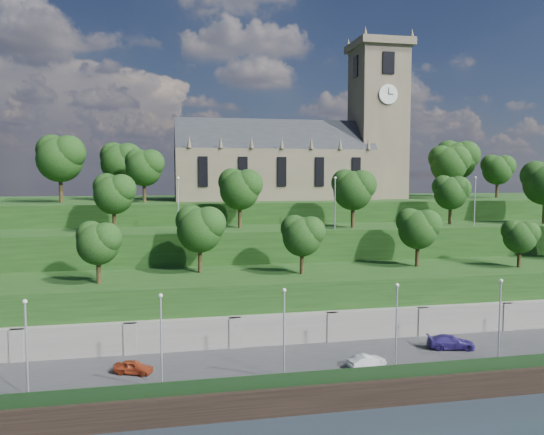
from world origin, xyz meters
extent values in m
plane|color=black|center=(0.00, 0.00, 0.00)|extent=(320.00, 320.00, 0.00)
cube|color=#2D2D30|center=(0.00, 6.00, 1.00)|extent=(160.00, 12.00, 2.00)
cube|color=black|center=(0.00, -0.05, 1.10)|extent=(160.00, 0.50, 2.20)
cube|color=#173316|center=(0.00, 0.60, 2.60)|extent=(160.00, 0.10, 1.20)
cube|color=slate|center=(0.00, 12.00, 2.50)|extent=(160.00, 2.00, 5.00)
cube|color=slate|center=(-35.00, 11.20, 2.50)|extent=(1.20, 0.60, 5.00)
cube|color=slate|center=(-25.00, 11.20, 2.50)|extent=(1.20, 0.60, 5.00)
cube|color=slate|center=(-15.00, 11.20, 2.50)|extent=(1.20, 0.60, 5.00)
cube|color=slate|center=(-5.00, 11.20, 2.50)|extent=(1.20, 0.60, 5.00)
cube|color=slate|center=(5.00, 11.20, 2.50)|extent=(1.20, 0.60, 5.00)
cube|color=slate|center=(15.00, 11.20, 2.50)|extent=(1.20, 0.60, 5.00)
cube|color=#173712|center=(0.00, 18.00, 4.00)|extent=(160.00, 12.00, 8.00)
cube|color=#173712|center=(0.00, 29.00, 6.00)|extent=(160.00, 10.00, 12.00)
cube|color=#173712|center=(0.00, 50.00, 7.50)|extent=(160.00, 32.00, 15.00)
cube|color=brown|center=(-4.00, 46.00, 19.00)|extent=(32.00, 12.00, 8.00)
cube|color=#202327|center=(-4.00, 46.00, 23.00)|extent=(32.00, 10.18, 10.18)
cone|color=brown|center=(-18.00, 40.00, 23.90)|extent=(0.70, 0.70, 1.80)
cone|color=brown|center=(-13.33, 40.00, 23.90)|extent=(0.70, 0.70, 1.80)
cone|color=brown|center=(-8.67, 40.00, 23.90)|extent=(0.70, 0.70, 1.80)
cone|color=brown|center=(-4.00, 40.00, 23.90)|extent=(0.70, 0.70, 1.80)
cone|color=brown|center=(0.67, 40.00, 23.90)|extent=(0.70, 0.70, 1.80)
cone|color=brown|center=(5.33, 40.00, 23.90)|extent=(0.70, 0.70, 1.80)
cone|color=brown|center=(10.00, 40.00, 23.90)|extent=(0.70, 0.70, 1.80)
cube|color=black|center=(-16.00, 39.92, 19.50)|extent=(1.40, 0.25, 4.50)
cube|color=black|center=(-10.00, 39.92, 19.50)|extent=(1.40, 0.25, 4.50)
cube|color=black|center=(-4.00, 39.92, 19.50)|extent=(1.40, 0.25, 4.50)
cube|color=black|center=(2.00, 39.92, 19.50)|extent=(1.40, 0.25, 4.50)
cube|color=black|center=(8.00, 39.92, 19.50)|extent=(1.40, 0.25, 4.50)
cube|color=brown|center=(14.00, 46.00, 27.50)|extent=(8.00, 8.00, 25.00)
cube|color=brown|center=(14.00, 46.00, 40.60)|extent=(9.20, 9.20, 1.20)
cone|color=brown|center=(10.00, 42.00, 41.80)|extent=(0.80, 0.80, 1.60)
cone|color=brown|center=(10.00, 50.00, 41.80)|extent=(0.80, 0.80, 1.60)
cone|color=brown|center=(18.00, 42.00, 41.80)|extent=(0.80, 0.80, 1.60)
cone|color=brown|center=(18.00, 50.00, 41.80)|extent=(0.80, 0.80, 1.60)
cube|color=black|center=(14.00, 41.92, 37.00)|extent=(2.00, 0.25, 3.50)
cube|color=black|center=(14.00, 50.08, 37.00)|extent=(2.00, 0.25, 3.50)
cube|color=black|center=(9.92, 46.00, 37.00)|extent=(0.25, 2.00, 3.50)
cube|color=black|center=(18.08, 46.00, 37.00)|extent=(0.25, 2.00, 3.50)
cylinder|color=white|center=(14.00, 41.88, 32.00)|extent=(3.20, 0.30, 3.20)
cylinder|color=white|center=(18.12, 46.00, 32.00)|extent=(0.30, 3.20, 3.20)
cube|color=black|center=(14.00, 41.70, 32.50)|extent=(0.12, 0.05, 1.10)
cube|color=black|center=(14.40, 41.70, 32.00)|extent=(0.80, 0.05, 0.12)
cylinder|color=black|center=(-28.28, 16.00, 9.37)|extent=(0.48, 0.48, 2.73)
sphere|color=black|center=(-28.28, 16.00, 12.01)|extent=(4.25, 4.25, 4.25)
sphere|color=black|center=(-27.43, 15.57, 12.65)|extent=(3.19, 3.19, 3.19)
sphere|color=black|center=(-29.03, 16.53, 12.86)|extent=(2.98, 2.98, 2.98)
cylinder|color=black|center=(-17.81, 20.00, 9.64)|extent=(0.51, 0.51, 3.28)
sphere|color=black|center=(-17.81, 20.00, 12.82)|extent=(5.11, 5.11, 5.11)
sphere|color=black|center=(-16.78, 19.49, 13.58)|extent=(3.83, 3.83, 3.83)
sphere|color=black|center=(-18.70, 20.64, 13.84)|extent=(3.58, 3.58, 3.58)
cylinder|color=black|center=(-6.72, 17.00, 9.41)|extent=(0.49, 0.49, 2.83)
sphere|color=black|center=(-6.72, 17.00, 12.15)|extent=(4.40, 4.40, 4.40)
sphere|color=black|center=(-5.84, 16.56, 12.81)|extent=(3.30, 3.30, 3.30)
sphere|color=black|center=(-7.49, 17.55, 13.03)|extent=(3.08, 3.08, 3.08)
cylinder|color=black|center=(8.15, 19.00, 9.51)|extent=(0.49, 0.49, 3.02)
sphere|color=black|center=(8.15, 19.00, 12.43)|extent=(4.70, 4.70, 4.70)
sphere|color=black|center=(9.09, 18.53, 13.13)|extent=(3.52, 3.52, 3.52)
sphere|color=black|center=(7.33, 19.59, 13.37)|extent=(3.29, 3.29, 3.29)
cylinder|color=black|center=(19.76, 16.00, 9.22)|extent=(0.47, 0.47, 2.44)
sphere|color=black|center=(19.76, 16.00, 11.58)|extent=(3.80, 3.80, 3.80)
sphere|color=black|center=(20.52, 15.62, 12.15)|extent=(2.85, 2.85, 2.85)
sphere|color=black|center=(19.09, 16.48, 12.34)|extent=(2.66, 2.66, 2.66)
cylinder|color=black|center=(-27.77, 28.00, 13.56)|extent=(0.50, 0.50, 3.11)
sphere|color=black|center=(-27.77, 28.00, 16.56)|extent=(4.84, 4.84, 4.84)
sphere|color=black|center=(-26.81, 27.52, 17.29)|extent=(3.63, 3.63, 3.63)
sphere|color=black|center=(-28.62, 28.61, 17.53)|extent=(3.39, 3.39, 3.39)
cylinder|color=black|center=(-11.90, 30.00, 13.70)|extent=(0.51, 0.51, 3.40)
sphere|color=black|center=(-11.90, 30.00, 16.99)|extent=(5.29, 5.29, 5.29)
sphere|color=black|center=(-10.84, 29.47, 17.78)|extent=(3.97, 3.97, 3.97)
sphere|color=black|center=(-12.82, 30.66, 18.05)|extent=(3.70, 3.70, 3.70)
cylinder|color=black|center=(2.80, 27.00, 13.68)|extent=(0.51, 0.51, 3.35)
sphere|color=black|center=(2.80, 27.00, 16.91)|extent=(5.21, 5.21, 5.21)
sphere|color=black|center=(3.84, 26.48, 17.70)|extent=(3.91, 3.91, 3.91)
sphere|color=black|center=(1.89, 27.65, 17.96)|extent=(3.65, 3.65, 3.65)
cylinder|color=black|center=(18.10, 29.00, 13.50)|extent=(0.49, 0.49, 3.00)
sphere|color=black|center=(18.10, 29.00, 16.40)|extent=(4.66, 4.66, 4.66)
sphere|color=black|center=(19.03, 28.53, 17.09)|extent=(3.50, 3.50, 3.50)
sphere|color=black|center=(17.28, 29.58, 17.33)|extent=(3.26, 3.26, 3.26)
cylinder|color=black|center=(31.70, 27.00, 13.94)|extent=(0.53, 0.53, 3.89)
sphere|color=black|center=(30.65, 27.76, 18.91)|extent=(4.23, 4.23, 4.23)
cylinder|color=black|center=(-36.46, 42.00, 17.12)|extent=(0.55, 0.55, 4.24)
sphere|color=black|center=(-36.46, 42.00, 21.22)|extent=(6.60, 6.60, 6.60)
sphere|color=black|center=(-35.14, 41.34, 22.22)|extent=(4.95, 4.95, 4.95)
sphere|color=black|center=(-37.61, 42.83, 22.55)|extent=(4.62, 4.62, 4.62)
cylinder|color=black|center=(-28.50, 48.00, 16.98)|extent=(0.54, 0.54, 3.96)
sphere|color=black|center=(-28.50, 48.00, 20.81)|extent=(6.16, 6.16, 6.16)
sphere|color=black|center=(-27.26, 47.38, 21.73)|extent=(4.62, 4.62, 4.62)
sphere|color=black|center=(-29.58, 48.77, 22.04)|extent=(4.31, 4.31, 4.31)
cylinder|color=black|center=(-24.57, 40.00, 16.69)|extent=(0.51, 0.51, 3.37)
sphere|color=black|center=(-24.57, 40.00, 19.94)|extent=(5.24, 5.24, 5.24)
sphere|color=black|center=(-23.52, 39.48, 20.73)|extent=(3.93, 3.93, 3.93)
sphere|color=black|center=(-25.49, 40.66, 20.99)|extent=(3.67, 3.67, 3.67)
cylinder|color=black|center=(25.07, 42.00, 16.93)|extent=(0.53, 0.53, 3.86)
sphere|color=black|center=(25.07, 42.00, 20.65)|extent=(6.00, 6.00, 6.00)
sphere|color=black|center=(26.27, 41.40, 21.55)|extent=(4.50, 4.50, 4.50)
sphere|color=black|center=(24.02, 42.75, 21.85)|extent=(4.20, 4.20, 4.20)
cylinder|color=black|center=(31.25, 50.00, 17.24)|extent=(0.56, 0.56, 4.49)
sphere|color=black|center=(31.25, 50.00, 21.58)|extent=(6.98, 6.98, 6.98)
sphere|color=black|center=(32.65, 49.30, 22.63)|extent=(5.23, 5.23, 5.23)
sphere|color=black|center=(30.03, 50.87, 22.98)|extent=(4.89, 4.89, 4.89)
cylinder|color=black|center=(35.61, 44.00, 16.63)|extent=(0.51, 0.51, 3.26)
sphere|color=black|center=(35.61, 44.00, 19.79)|extent=(5.08, 5.08, 5.08)
sphere|color=black|center=(36.63, 43.49, 20.55)|extent=(3.81, 3.81, 3.81)
sphere|color=black|center=(34.72, 44.63, 20.80)|extent=(3.55, 3.55, 3.55)
cylinder|color=#B2B2B7|center=(-32.00, 2.50, 5.69)|extent=(0.16, 0.16, 7.37)
sphere|color=silver|center=(-32.00, 2.50, 9.49)|extent=(0.36, 0.36, 0.36)
cylinder|color=#B2B2B7|center=(-22.00, 2.50, 5.69)|extent=(0.16, 0.16, 7.37)
sphere|color=silver|center=(-22.00, 2.50, 9.49)|extent=(0.36, 0.36, 0.36)
cylinder|color=#B2B2B7|center=(-12.00, 2.50, 5.69)|extent=(0.16, 0.16, 7.37)
sphere|color=silver|center=(-12.00, 2.50, 9.49)|extent=(0.36, 0.36, 0.36)
cylinder|color=#B2B2B7|center=(-2.00, 2.50, 5.69)|extent=(0.16, 0.16, 7.37)
sphere|color=silver|center=(-2.00, 2.50, 9.49)|extent=(0.36, 0.36, 0.36)
cylinder|color=#B2B2B7|center=(8.00, 2.50, 5.69)|extent=(0.16, 0.16, 7.37)
sphere|color=silver|center=(8.00, 2.50, 9.49)|extent=(0.36, 0.36, 0.36)
cylinder|color=#B2B2B7|center=(-20.00, 26.00, 15.24)|extent=(0.16, 0.16, 6.49)
sphere|color=silver|center=(-20.00, 26.00, 18.61)|extent=(0.36, 0.36, 0.36)
cylinder|color=#B2B2B7|center=(0.00, 26.00, 15.24)|extent=(0.16, 0.16, 6.49)
sphere|color=silver|center=(0.00, 26.00, 18.61)|extent=(0.36, 0.36, 0.36)
cylinder|color=#B2B2B7|center=(20.00, 26.00, 15.24)|extent=(0.16, 0.16, 6.49)
sphere|color=silver|center=(20.00, 26.00, 18.61)|extent=(0.36, 0.36, 0.36)
imported|color=maroon|center=(-24.42, 6.08, 2.57)|extent=(3.61, 2.47, 1.14)
imported|color=#BABBBF|center=(-4.26, 3.59, 2.57)|extent=(3.66, 1.96, 1.15)
imported|color=navy|center=(5.71, 6.72, 2.66)|extent=(4.87, 2.85, 1.32)
camera|label=1|loc=(-21.43, -39.57, 19.00)|focal=35.00mm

